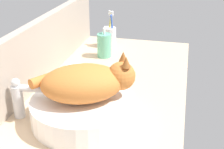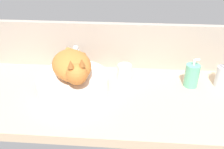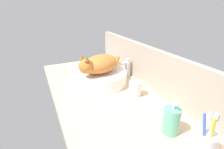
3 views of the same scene
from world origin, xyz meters
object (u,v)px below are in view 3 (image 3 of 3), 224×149
Objects in this scene: faucet at (126,67)px; soap_dispenser at (171,121)px; cat at (99,64)px; sink_basin at (101,77)px; toothbrush_cup at (205,146)px; water_glass at (135,90)px.

faucet is 0.94× the size of soap_dispenser.
faucet is at bearing 98.47° from cat.
toothbrush_cup is (69.75, 8.89, 1.56)cm from sink_basin.
faucet is 27.53cm from water_glass.
toothbrush_cup is at bearing 3.92° from soap_dispenser.
sink_basin is at bearing -172.74° from toothbrush_cup.
sink_basin is 55.67cm from soap_dispenser.
soap_dispenser is at bearing -5.48° from water_glass.
cat is 2.14× the size of soap_dispenser.
faucet reaches higher than sink_basin.
cat is 70.34cm from toothbrush_cup.
faucet is at bearing 161.15° from water_glass.
soap_dispenser is at bearing -176.08° from toothbrush_cup.
toothbrush_cup is at bearing 8.32° from cat.
sink_basin is 20.21cm from faucet.
cat is 3.70× the size of water_glass.
cat reaches higher than water_glass.
faucet is 1.63× the size of water_glass.
sink_basin is 1.75× the size of toothbrush_cup.
toothbrush_cup is at bearing -2.52° from water_glass.
soap_dispenser is at bearing 8.15° from sink_basin.
water_glass is (22.70, 12.16, -9.75)cm from cat.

